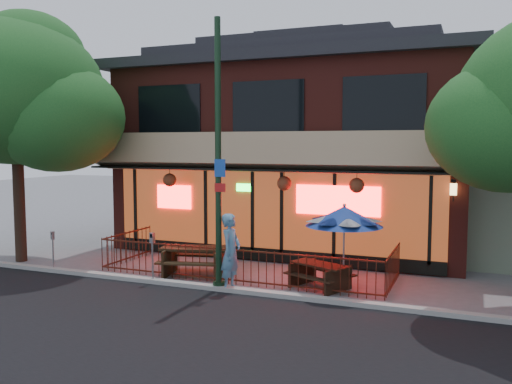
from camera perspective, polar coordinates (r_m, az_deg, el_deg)
ground at (r=14.83m, az=-3.23°, el=-9.81°), size 80.00×80.00×0.00m
asphalt_street at (r=10.02m, az=-18.76°, el=-17.55°), size 80.00×11.00×0.00m
curb at (r=14.38m, az=-4.09°, el=-10.05°), size 80.00×0.25×0.12m
restaurant_building at (r=20.98m, az=5.07°, el=5.94°), size 12.96×9.49×8.05m
patio_fence at (r=15.13m, az=-2.42°, el=-7.05°), size 8.44×2.62×1.00m
street_light at (r=13.98m, az=-3.99°, el=2.36°), size 0.43×0.32×7.00m
street_tree_left at (r=19.13m, az=-23.78°, el=10.24°), size 5.60×5.60×8.05m
picnic_table_left at (r=15.89m, az=-6.45°, el=-6.80°), size 2.25×1.92×0.83m
picnic_table_right at (r=14.54m, az=6.75°, el=-8.37°), size 1.90×1.71×0.66m
patio_umbrella at (r=14.19m, az=9.27°, el=-2.54°), size 2.00×1.99×2.28m
pedestrian at (r=14.16m, az=-2.66°, el=-6.34°), size 0.49×0.74×2.02m
parking_meter_near at (r=15.15m, az=-10.86°, el=-5.91°), size 0.13×0.12×1.40m
parking_meter_far at (r=17.39m, az=-20.60°, el=-5.15°), size 0.13×0.12×1.21m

